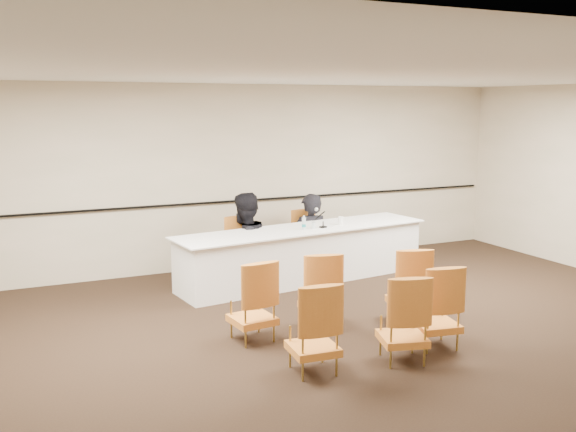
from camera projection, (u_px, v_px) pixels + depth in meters
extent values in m
plane|color=black|center=(364.00, 343.00, 7.25)|extent=(10.00, 10.00, 0.00)
plane|color=silver|center=(370.00, 72.00, 6.73)|extent=(10.00, 10.00, 0.00)
cube|color=#BCB394|center=(239.00, 176.00, 10.57)|extent=(10.00, 0.04, 3.00)
cube|color=black|center=(240.00, 201.00, 10.60)|extent=(9.80, 0.04, 0.03)
imported|color=black|center=(310.00, 248.00, 10.57)|extent=(0.67, 0.44, 1.81)
imported|color=black|center=(244.00, 252.00, 9.93)|extent=(1.10, 1.01, 1.84)
cube|color=white|center=(330.00, 225.00, 9.97)|extent=(0.37, 0.35, 0.00)
cylinder|color=silver|center=(314.00, 225.00, 9.69)|extent=(0.07, 0.07, 0.10)
cylinder|color=white|center=(341.00, 221.00, 9.98)|extent=(0.10, 0.10, 0.13)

